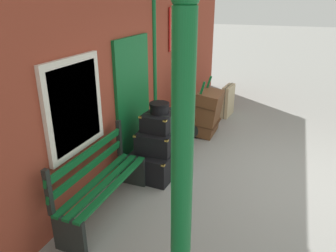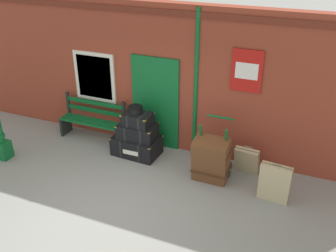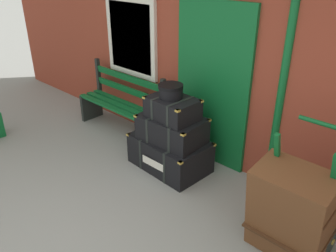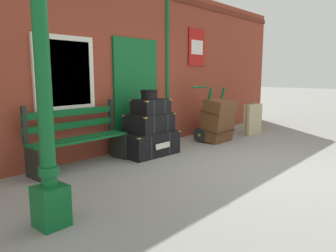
# 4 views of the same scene
# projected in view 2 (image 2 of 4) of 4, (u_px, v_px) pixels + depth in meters

# --- Properties ---
(ground_plane) EXTENTS (60.00, 60.00, 0.00)m
(ground_plane) POSITION_uv_depth(u_px,v_px,m) (113.00, 210.00, 6.85)
(ground_plane) COLOR gray
(brick_facade) EXTENTS (10.40, 0.35, 3.20)m
(brick_facade) POSITION_uv_depth(u_px,v_px,m) (168.00, 79.00, 8.25)
(brick_facade) COLOR brown
(brick_facade) RESTS_ON ground
(platform_bench) EXTENTS (1.60, 0.43, 1.01)m
(platform_bench) POSITION_uv_depth(u_px,v_px,m) (93.00, 121.00, 9.01)
(platform_bench) COLOR #0F5B28
(platform_bench) RESTS_ON ground
(steamer_trunk_base) EXTENTS (1.04, 0.70, 0.43)m
(steamer_trunk_base) POSITION_uv_depth(u_px,v_px,m) (137.00, 145.00, 8.46)
(steamer_trunk_base) COLOR black
(steamer_trunk_base) RESTS_ON ground
(steamer_trunk_middle) EXTENTS (0.83, 0.58, 0.33)m
(steamer_trunk_middle) POSITION_uv_depth(u_px,v_px,m) (137.00, 131.00, 8.28)
(steamer_trunk_middle) COLOR black
(steamer_trunk_middle) RESTS_ON steamer_trunk_base
(steamer_trunk_top) EXTENTS (0.63, 0.48, 0.27)m
(steamer_trunk_top) POSITION_uv_depth(u_px,v_px,m) (138.00, 119.00, 8.13)
(steamer_trunk_top) COLOR black
(steamer_trunk_top) RESTS_ON steamer_trunk_middle
(round_hatbox) EXTENTS (0.31, 0.31, 0.16)m
(round_hatbox) POSITION_uv_depth(u_px,v_px,m) (136.00, 109.00, 8.04)
(round_hatbox) COLOR black
(round_hatbox) RESTS_ON steamer_trunk_top
(porters_trolley) EXTENTS (0.71, 0.69, 1.18)m
(porters_trolley) POSITION_uv_depth(u_px,v_px,m) (213.00, 163.00, 7.71)
(porters_trolley) COLOR black
(porters_trolley) RESTS_ON ground
(large_brown_trunk) EXTENTS (0.70, 0.55, 0.93)m
(large_brown_trunk) POSITION_uv_depth(u_px,v_px,m) (211.00, 160.00, 7.47)
(large_brown_trunk) COLOR brown
(large_brown_trunk) RESTS_ON ground
(suitcase_olive) EXTENTS (0.57, 0.21, 0.77)m
(suitcase_olive) POSITION_uv_depth(u_px,v_px,m) (275.00, 183.00, 6.94)
(suitcase_olive) COLOR tan
(suitcase_olive) RESTS_ON ground
(suitcase_slate) EXTENTS (0.51, 0.32, 0.61)m
(suitcase_slate) POSITION_uv_depth(u_px,v_px,m) (247.00, 160.00, 7.76)
(suitcase_slate) COLOR tan
(suitcase_slate) RESTS_ON ground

